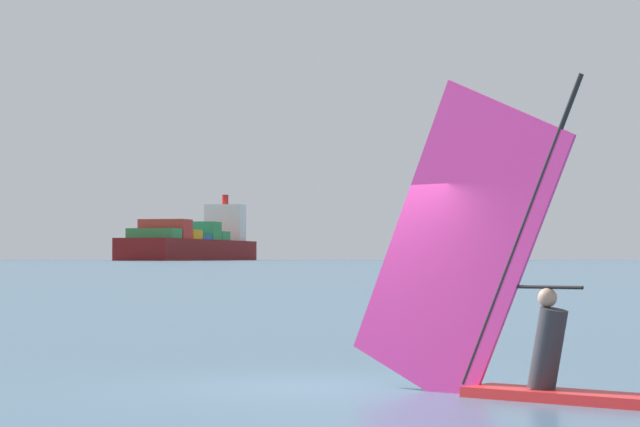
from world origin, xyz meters
The scene contains 4 objects.
ground_plane centered at (0.00, 0.00, 0.00)m, with size 4000.00×4000.00×0.00m, color #476B84.
windsurfer centered at (1.83, -1.35, 1.03)m, with size 3.21×3.57×4.00m.
cargo_ship centered at (48.48, 763.66, 9.28)m, with size 90.20×166.86×40.03m.
distant_headland centered at (195.98, 1577.19, 20.78)m, with size 967.89×449.99×41.57m, color #4C564C.
Camera 1 is at (-2.84, -16.68, 1.61)m, focal length 77.11 mm.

